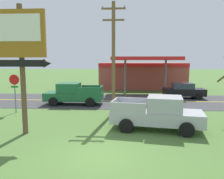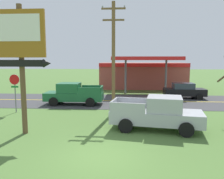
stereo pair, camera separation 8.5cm
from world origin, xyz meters
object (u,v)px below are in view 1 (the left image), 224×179
object	(u,v)px
pickup_green_on_road	(73,94)
car_black_near_lane	(184,91)
stop_sign	(15,86)
gas_station	(142,74)
utility_pole	(113,55)
pickup_silver_parked_on_lawn	(158,113)
motel_sign	(21,47)

from	to	relation	value
pickup_green_on_road	car_black_near_lane	size ratio (longest dim) A/B	1.24
stop_sign	gas_station	size ratio (longest dim) A/B	0.25
stop_sign	car_black_near_lane	bearing A→B (deg)	26.90
utility_pole	pickup_silver_parked_on_lawn	world-z (taller)	utility_pole
utility_pole	pickup_green_on_road	xyz separation A→B (m)	(-3.82, 3.17, -3.41)
stop_sign	car_black_near_lane	world-z (taller)	stop_sign
pickup_green_on_road	motel_sign	bearing A→B (deg)	-94.89
stop_sign	pickup_silver_parked_on_lawn	world-z (taller)	stop_sign
gas_station	pickup_green_on_road	size ratio (longest dim) A/B	2.31
utility_pole	pickup_silver_parked_on_lawn	size ratio (longest dim) A/B	1.50
utility_pole	stop_sign	bearing A→B (deg)	-178.39
stop_sign	pickup_silver_parked_on_lawn	bearing A→B (deg)	-19.68
utility_pole	gas_station	bearing A→B (deg)	78.64
motel_sign	utility_pole	world-z (taller)	utility_pole
motel_sign	utility_pole	size ratio (longest dim) A/B	0.84
motel_sign	stop_sign	distance (m)	6.40
pickup_silver_parked_on_lawn	pickup_green_on_road	xyz separation A→B (m)	(-6.60, 7.08, 0.00)
motel_sign	utility_pole	bearing A→B (deg)	48.85
gas_station	car_black_near_lane	bearing A→B (deg)	-67.18
pickup_silver_parked_on_lawn	pickup_green_on_road	bearing A→B (deg)	133.02
utility_pole	pickup_silver_parked_on_lawn	bearing A→B (deg)	-54.53
stop_sign	utility_pole	world-z (taller)	utility_pole
stop_sign	pickup_silver_parked_on_lawn	distance (m)	11.02
pickup_silver_parked_on_lawn	car_black_near_lane	distance (m)	11.86
utility_pole	pickup_silver_parked_on_lawn	xyz separation A→B (m)	(2.78, -3.90, -3.41)
motel_sign	stop_sign	xyz separation A→B (m)	(-3.01, 4.98, -2.68)
utility_pole	gas_station	distance (m)	16.63
utility_pole	car_black_near_lane	xyz separation A→B (m)	(7.01, 7.17, -3.54)
stop_sign	gas_station	bearing A→B (deg)	56.58
utility_pole	gas_station	xyz separation A→B (m)	(3.24, 16.13, -2.43)
pickup_silver_parked_on_lawn	pickup_green_on_road	size ratio (longest dim) A/B	1.05
pickup_green_on_road	car_black_near_lane	bearing A→B (deg)	20.27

